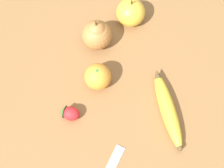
{
  "coord_description": "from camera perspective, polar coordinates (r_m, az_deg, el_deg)",
  "views": [
    {
      "loc": [
        0.19,
        0.24,
        0.76
      ],
      "look_at": [
        0.02,
        -0.04,
        0.03
      ],
      "focal_mm": 50.0,
      "sensor_mm": 36.0,
      "label": 1
    }
  ],
  "objects": [
    {
      "name": "ground_plane",
      "position": [
        0.82,
        3.02,
        -2.3
      ],
      "size": [
        3.0,
        3.0,
        0.0
      ],
      "primitive_type": "plane",
      "color": "olive"
    },
    {
      "name": "apple",
      "position": [
        0.9,
        3.44,
        12.94
      ],
      "size": [
        0.08,
        0.08,
        0.09
      ],
      "color": "gold",
      "rests_on": "ground_plane"
    },
    {
      "name": "pear",
      "position": [
        0.85,
        -2.8,
        9.12
      ],
      "size": [
        0.08,
        0.08,
        0.1
      ],
      "color": "#B2753D",
      "rests_on": "ground_plane"
    },
    {
      "name": "orange",
      "position": [
        0.8,
        -2.63,
        1.35
      ],
      "size": [
        0.07,
        0.07,
        0.07
      ],
      "color": "orange",
      "rests_on": "ground_plane"
    },
    {
      "name": "banana",
      "position": [
        0.8,
        10.11,
        -4.47
      ],
      "size": [
        0.1,
        0.21,
        0.04
      ],
      "rotation": [
        0.0,
        0.0,
        4.4
      ],
      "color": "gold",
      "rests_on": "ground_plane"
    },
    {
      "name": "strawberry",
      "position": [
        0.79,
        -7.74,
        -5.31
      ],
      "size": [
        0.06,
        0.06,
        0.04
      ],
      "rotation": [
        0.0,
        0.0,
        5.47
      ],
      "color": "red",
      "rests_on": "ground_plane"
    }
  ]
}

